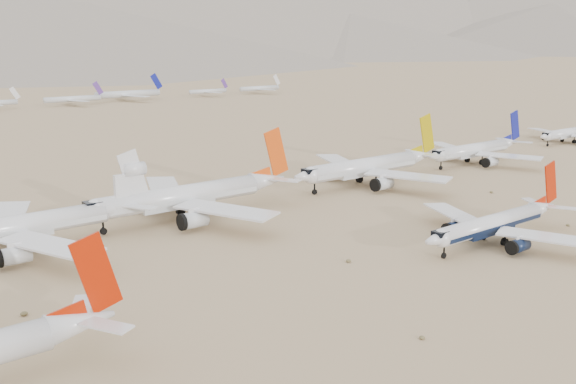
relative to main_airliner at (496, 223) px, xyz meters
name	(u,v)px	position (x,y,z in m)	size (l,w,h in m)	color
ground	(511,250)	(-1.80, -4.85, -4.04)	(7000.00, 7000.00, 0.00)	#977E57
main_airliner	(496,223)	(0.00, 0.00, 0.00)	(41.62, 40.65, 14.69)	silver
row2_navy_widebody	(476,150)	(68.98, 54.91, 0.54)	(46.07, 45.05, 16.39)	silver
row2_gold_tail	(370,166)	(18.10, 54.28, 1.16)	(52.24, 51.09, 18.60)	silver
row2_orange_tail	(190,196)	(-40.16, 54.55, 1.33)	(53.60, 52.44, 19.12)	silver
row2_white_trijet	(27,225)	(-76.85, 53.91, 1.11)	(50.15, 49.02, 17.77)	silver
row2_blue_far	(570,133)	(135.67, 58.76, -0.10)	(39.83, 38.94, 14.15)	silver
foothills	(177,25)	(524.87, 1095.15, 63.11)	(4637.50, 1395.00, 155.00)	slate
desert_scrub	(559,311)	(-22.53, -26.74, -3.75)	(233.60, 121.67, 0.63)	brown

